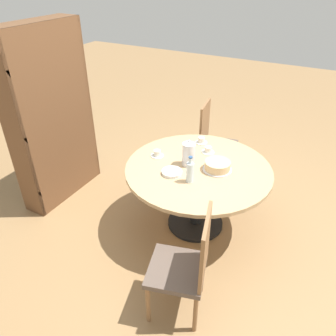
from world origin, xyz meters
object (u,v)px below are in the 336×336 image
Objects in this scene: bookshelf at (53,122)px; cup_a at (157,154)px; chair_a at (186,265)px; cup_b at (208,150)px; cake_main at (217,166)px; coffee_pot at (188,154)px; cup_c at (201,141)px; water_bottle at (190,172)px; chair_b at (214,140)px.

cup_a is (0.20, -1.18, -0.17)m from bookshelf.
chair_a is at bearing 68.99° from bookshelf.
cup_b is (1.27, 0.37, 0.24)m from chair_a.
cake_main is 2.11× the size of cup_a.
bookshelf is 7.18× the size of coffee_pot.
bookshelf is at bearing 114.88° from cup_c.
water_bottle is 1.98× the size of cup_a.
chair_b reaches higher than cup_b.
bookshelf is (0.76, 1.97, 0.41)m from chair_a.
coffee_pot is at bearing 166.02° from cup_b.
cup_c is at bearing 39.06° from cake_main.
cup_a is 0.53m from cup_b.
cake_main is 0.55m from cup_c.
cup_b is at bearing -138.16° from cup_c.
water_bottle is (0.70, 0.31, 0.32)m from chair_a.
cup_c is (-0.52, -0.04, 0.24)m from chair_b.
chair_a is 1.26m from cup_a.
chair_a is 7.43× the size of cup_c.
cup_a is at bearing 158.14° from chair_b.
bookshelf reaches higher than cup_c.
cup_b is 0.22m from cup_c.
coffee_pot is 2.06× the size of cup_a.
water_bottle is 0.55m from cup_a.
chair_b is 1.06m from cake_main.
bookshelf is at bearing 97.35° from coffee_pot.
bookshelf is 1.54m from coffee_pot.
coffee_pot is at bearing -172.06° from cup_c.
cup_b is (0.57, 0.06, -0.08)m from water_bottle.
coffee_pot is (0.95, 0.44, 0.34)m from chair_a.
coffee_pot reaches higher than chair_b.
chair_a is at bearing -140.35° from cup_a.
cup_c is (0.16, 0.15, 0.00)m from cup_b.
chair_b is 1.89m from bookshelf.
bookshelf reaches higher than cake_main.
chair_b is 0.57m from cup_c.
bookshelf reaches higher than chair_b.
cup_c is at bearing 176.39° from chair_b.
chair_a is 1.10m from coffee_pot.
coffee_pot is 2.06× the size of cup_c.
water_bottle is at bearing -117.77° from cup_a.
chair_b is 1.06m from coffee_pot.
cup_c is at bearing -30.49° from cup_a.
cup_a is 1.00× the size of cup_c.
coffee_pot is at bearing 28.13° from water_bottle.
chair_b is at bearing -13.41° from cup_a.
cup_a is (0.25, 0.48, -0.08)m from water_bottle.
chair_b is (1.95, 0.55, 0.00)m from chair_a.
bookshelf is (-1.19, 1.41, 0.41)m from chair_b.
coffee_pot is at bearing -90.45° from cup_a.
bookshelf reaches higher than coffee_pot.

